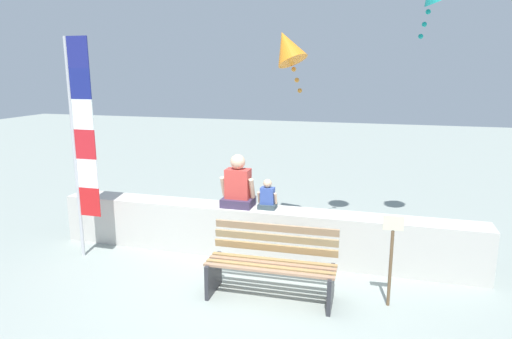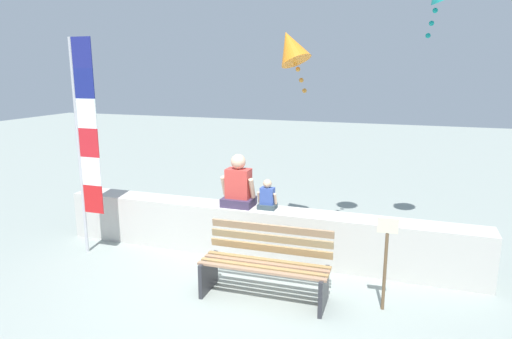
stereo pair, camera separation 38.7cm
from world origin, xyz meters
name	(u,v)px [view 1 (the left image)]	position (x,y,z in m)	size (l,w,h in m)	color
ground_plane	(237,289)	(0.00, 0.00, 0.00)	(40.00, 40.00, 0.00)	gray
seawall_ledge	(260,232)	(0.00, 1.16, 0.39)	(6.55, 0.47, 0.77)	beige
park_bench	(272,265)	(0.48, -0.03, 0.42)	(1.65, 0.64, 0.88)	#9D775B
person_adult	(238,186)	(-0.35, 1.17, 1.09)	(0.53, 0.39, 0.81)	#3A2E4B
person_child	(267,197)	(0.12, 1.17, 0.95)	(0.30, 0.22, 0.46)	#314148
flag_banner	(81,138)	(-2.53, 0.42, 1.86)	(0.39, 0.05, 3.30)	#B7B7BC
kite_orange	(287,47)	(0.17, 2.25, 3.20)	(0.84, 0.78, 1.11)	orange
sign_post	(391,253)	(1.92, 0.11, 0.69)	(0.24, 0.04, 1.16)	brown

